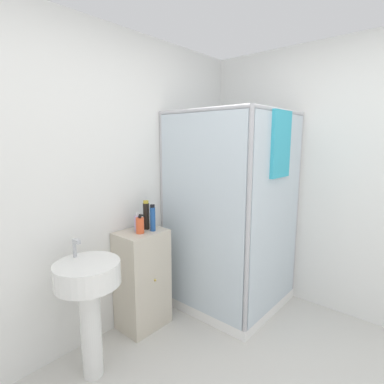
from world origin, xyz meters
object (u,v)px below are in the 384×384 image
at_px(sink, 89,292).
at_px(shampoo_bottle_blue, 153,218).
at_px(shampoo_bottle_tall_black, 146,215).
at_px(soap_dispenser, 140,225).
at_px(lotion_bottle_white, 138,223).

xyz_separation_m(sink, shampoo_bottle_blue, (0.68, 0.11, 0.35)).
height_order(shampoo_bottle_tall_black, shampoo_bottle_blue, shampoo_bottle_tall_black).
xyz_separation_m(soap_dispenser, lotion_bottle_white, (0.03, 0.07, -0.00)).
distance_m(soap_dispenser, lotion_bottle_white, 0.07).
distance_m(sink, shampoo_bottle_tall_black, 0.80).
height_order(shampoo_bottle_blue, lotion_bottle_white, shampoo_bottle_blue).
bearing_deg(shampoo_bottle_blue, shampoo_bottle_tall_black, 89.04).
bearing_deg(shampoo_bottle_blue, soap_dispenser, 164.09).
xyz_separation_m(shampoo_bottle_tall_black, shampoo_bottle_blue, (-0.00, -0.08, -0.01)).
bearing_deg(soap_dispenser, lotion_bottle_white, 67.07).
xyz_separation_m(soap_dispenser, shampoo_bottle_blue, (0.11, -0.03, 0.04)).
distance_m(soap_dispenser, shampoo_bottle_blue, 0.12).
distance_m(shampoo_bottle_blue, lotion_bottle_white, 0.14).
xyz_separation_m(soap_dispenser, shampoo_bottle_tall_black, (0.11, 0.05, 0.05)).
bearing_deg(lotion_bottle_white, shampoo_bottle_blue, -49.95).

